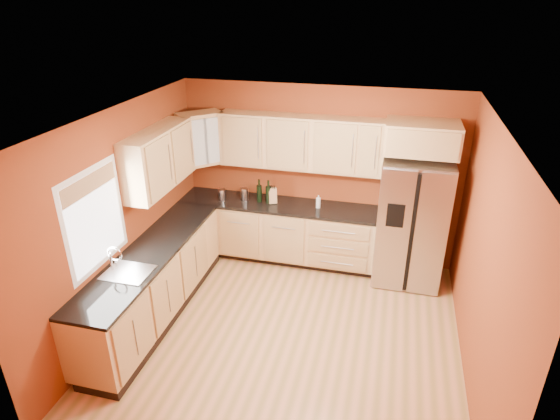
% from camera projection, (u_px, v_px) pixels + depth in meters
% --- Properties ---
extents(floor, '(4.00, 4.00, 0.00)m').
position_uv_depth(floor, '(287.00, 334.00, 5.62)').
color(floor, olive).
rests_on(floor, ground).
extents(ceiling, '(4.00, 4.00, 0.00)m').
position_uv_depth(ceiling, '(288.00, 121.00, 4.51)').
color(ceiling, silver).
rests_on(ceiling, wall_back).
extents(wall_back, '(4.00, 0.04, 2.60)m').
position_uv_depth(wall_back, '(319.00, 175.00, 6.81)').
color(wall_back, maroon).
rests_on(wall_back, floor).
extents(wall_front, '(4.00, 0.04, 2.60)m').
position_uv_depth(wall_front, '(222.00, 372.00, 3.31)').
color(wall_front, maroon).
rests_on(wall_front, floor).
extents(wall_left, '(0.04, 4.00, 2.60)m').
position_uv_depth(wall_left, '(122.00, 219.00, 5.51)').
color(wall_left, maroon).
rests_on(wall_left, floor).
extents(wall_right, '(0.04, 4.00, 2.60)m').
position_uv_depth(wall_right, '(484.00, 264.00, 4.62)').
color(wall_right, maroon).
rests_on(wall_right, floor).
extents(base_cabinets_back, '(2.90, 0.60, 0.88)m').
position_uv_depth(base_cabinets_back, '(278.00, 232.00, 7.04)').
color(base_cabinets_back, tan).
rests_on(base_cabinets_back, floor).
extents(base_cabinets_left, '(0.60, 2.80, 0.88)m').
position_uv_depth(base_cabinets_left, '(154.00, 284.00, 5.81)').
color(base_cabinets_left, tan).
rests_on(base_cabinets_left, floor).
extents(countertop_back, '(2.90, 0.62, 0.04)m').
position_uv_depth(countertop_back, '(277.00, 205.00, 6.84)').
color(countertop_back, black).
rests_on(countertop_back, base_cabinets_back).
extents(countertop_left, '(0.62, 2.80, 0.04)m').
position_uv_depth(countertop_left, '(150.00, 252.00, 5.61)').
color(countertop_left, black).
rests_on(countertop_left, base_cabinets_left).
extents(upper_cabinets_back, '(2.30, 0.33, 0.75)m').
position_uv_depth(upper_cabinets_back, '(301.00, 142.00, 6.50)').
color(upper_cabinets_back, tan).
rests_on(upper_cabinets_back, wall_back).
extents(upper_cabinets_left, '(0.33, 1.35, 0.75)m').
position_uv_depth(upper_cabinets_left, '(159.00, 159.00, 5.88)').
color(upper_cabinets_left, tan).
rests_on(upper_cabinets_left, wall_left).
extents(corner_upper_cabinet, '(0.67, 0.67, 0.75)m').
position_uv_depth(corner_upper_cabinet, '(201.00, 139.00, 6.67)').
color(corner_upper_cabinet, tan).
rests_on(corner_upper_cabinet, wall_back).
extents(over_fridge_cabinet, '(0.92, 0.60, 0.40)m').
position_uv_depth(over_fridge_cabinet, '(422.00, 138.00, 5.93)').
color(over_fridge_cabinet, tan).
rests_on(over_fridge_cabinet, wall_back).
extents(refrigerator, '(0.90, 0.75, 1.78)m').
position_uv_depth(refrigerator, '(411.00, 222.00, 6.36)').
color(refrigerator, '#B1B1B6').
rests_on(refrigerator, floor).
extents(window, '(0.03, 0.90, 1.00)m').
position_uv_depth(window, '(95.00, 219.00, 4.96)').
color(window, white).
rests_on(window, wall_left).
extents(sink_faucet, '(0.50, 0.42, 0.30)m').
position_uv_depth(sink_faucet, '(126.00, 261.00, 5.10)').
color(sink_faucet, silver).
rests_on(sink_faucet, countertop_left).
extents(canister_left, '(0.12, 0.12, 0.18)m').
position_uv_depth(canister_left, '(245.00, 194.00, 6.92)').
color(canister_left, '#B1B1B6').
rests_on(canister_left, countertop_back).
extents(canister_right, '(0.14, 0.14, 0.17)m').
position_uv_depth(canister_right, '(222.00, 195.00, 6.91)').
color(canister_right, '#B1B1B6').
rests_on(canister_right, countertop_back).
extents(wine_bottle_a, '(0.09, 0.09, 0.35)m').
position_uv_depth(wine_bottle_a, '(268.00, 192.00, 6.78)').
color(wine_bottle_a, black).
rests_on(wine_bottle_a, countertop_back).
extents(wine_bottle_b, '(0.09, 0.09, 0.35)m').
position_uv_depth(wine_bottle_b, '(259.00, 191.00, 6.82)').
color(wine_bottle_b, black).
rests_on(wine_bottle_b, countertop_back).
extents(knife_block, '(0.15, 0.14, 0.23)m').
position_uv_depth(knife_block, '(273.00, 195.00, 6.81)').
color(knife_block, tan).
rests_on(knife_block, countertop_back).
extents(soap_dispenser, '(0.07, 0.07, 0.19)m').
position_uv_depth(soap_dispenser, '(318.00, 202.00, 6.66)').
color(soap_dispenser, white).
rests_on(soap_dispenser, countertop_back).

